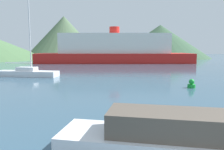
{
  "coord_description": "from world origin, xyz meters",
  "views": [
    {
      "loc": [
        -2.01,
        -2.03,
        3.15
      ],
      "look_at": [
        0.36,
        14.0,
        1.2
      ],
      "focal_mm": 35.0,
      "sensor_mm": 36.0,
      "label": 1
    }
  ],
  "objects": [
    {
      "name": "ferry_distant",
      "position": [
        5.82,
        47.3,
        2.86
      ],
      "size": [
        35.14,
        13.7,
        8.06
      ],
      "rotation": [
        0.0,
        0.0,
        -0.14
      ],
      "color": "red",
      "rests_on": "ground_plane"
    },
    {
      "name": "hill_central",
      "position": [
        -7.33,
        77.68,
        7.26
      ],
      "size": [
        27.05,
        27.05,
        14.52
      ],
      "color": "#4C6647",
      "rests_on": "ground_plane"
    },
    {
      "name": "hill_east",
      "position": [
        25.81,
        71.63,
        5.69
      ],
      "size": [
        33.72,
        33.72,
        11.38
      ],
      "color": "#38563D",
      "rests_on": "ground_plane"
    },
    {
      "name": "buoy_marker",
      "position": [
        6.94,
        14.34,
        0.3
      ],
      "size": [
        0.63,
        0.63,
        0.72
      ],
      "color": "green",
      "rests_on": "ground_plane"
    },
    {
      "name": "sailboat_inner",
      "position": [
        -8.02,
        24.0,
        0.47
      ],
      "size": [
        7.34,
        3.81,
        10.7
      ],
      "rotation": [
        0.0,
        0.0,
        -0.31
      ],
      "color": "silver",
      "rests_on": "ground_plane"
    }
  ]
}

